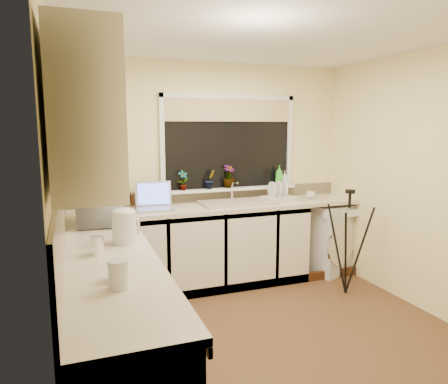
# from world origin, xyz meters

# --- Properties ---
(floor) EXTENTS (3.20, 3.20, 0.00)m
(floor) POSITION_xyz_m (0.00, 0.00, 0.00)
(floor) COLOR brown
(floor) RESTS_ON ground
(ceiling) EXTENTS (3.20, 3.20, 0.00)m
(ceiling) POSITION_xyz_m (0.00, 0.00, 2.45)
(ceiling) COLOR white
(ceiling) RESTS_ON ground
(wall_back) EXTENTS (3.20, 0.00, 3.20)m
(wall_back) POSITION_xyz_m (0.00, 1.50, 1.23)
(wall_back) COLOR #FBE9A7
(wall_back) RESTS_ON ground
(wall_front) EXTENTS (3.20, 0.00, 3.20)m
(wall_front) POSITION_xyz_m (0.00, -1.50, 1.23)
(wall_front) COLOR #FBE9A7
(wall_front) RESTS_ON ground
(wall_left) EXTENTS (0.00, 3.00, 3.00)m
(wall_left) POSITION_xyz_m (-1.60, 0.00, 1.23)
(wall_left) COLOR #FBE9A7
(wall_left) RESTS_ON ground
(wall_right) EXTENTS (0.00, 3.00, 3.00)m
(wall_right) POSITION_xyz_m (1.60, 0.00, 1.23)
(wall_right) COLOR #FBE9A7
(wall_right) RESTS_ON ground
(base_cabinet_back) EXTENTS (2.55, 0.60, 0.86)m
(base_cabinet_back) POSITION_xyz_m (-0.33, 1.20, 0.43)
(base_cabinet_back) COLOR silver
(base_cabinet_back) RESTS_ON floor
(base_cabinet_left) EXTENTS (0.54, 2.40, 0.86)m
(base_cabinet_left) POSITION_xyz_m (-1.30, -0.30, 0.43)
(base_cabinet_left) COLOR silver
(base_cabinet_left) RESTS_ON floor
(worktop_back) EXTENTS (3.20, 0.60, 0.04)m
(worktop_back) POSITION_xyz_m (0.00, 1.20, 0.88)
(worktop_back) COLOR beige
(worktop_back) RESTS_ON base_cabinet_back
(worktop_left) EXTENTS (0.60, 2.40, 0.04)m
(worktop_left) POSITION_xyz_m (-1.30, -0.30, 0.88)
(worktop_left) COLOR beige
(worktop_left) RESTS_ON base_cabinet_left
(upper_cabinet) EXTENTS (0.28, 1.90, 0.70)m
(upper_cabinet) POSITION_xyz_m (-1.44, -0.45, 1.80)
(upper_cabinet) COLOR silver
(upper_cabinet) RESTS_ON wall_left
(splashback_left) EXTENTS (0.02, 2.40, 0.45)m
(splashback_left) POSITION_xyz_m (-1.59, -0.30, 1.12)
(splashback_left) COLOR beige
(splashback_left) RESTS_ON wall_left
(splashback_back) EXTENTS (3.20, 0.02, 0.14)m
(splashback_back) POSITION_xyz_m (0.00, 1.49, 0.97)
(splashback_back) COLOR beige
(splashback_back) RESTS_ON wall_back
(window_glass) EXTENTS (1.50, 0.02, 1.00)m
(window_glass) POSITION_xyz_m (0.20, 1.49, 1.55)
(window_glass) COLOR black
(window_glass) RESTS_ON wall_back
(window_blind) EXTENTS (1.50, 0.02, 0.25)m
(window_blind) POSITION_xyz_m (0.20, 1.46, 1.92)
(window_blind) COLOR tan
(window_blind) RESTS_ON wall_back
(windowsill) EXTENTS (1.60, 0.14, 0.03)m
(windowsill) POSITION_xyz_m (0.20, 1.43, 1.04)
(windowsill) COLOR white
(windowsill) RESTS_ON wall_back
(sink) EXTENTS (0.82, 0.46, 0.03)m
(sink) POSITION_xyz_m (0.20, 1.20, 0.91)
(sink) COLOR tan
(sink) RESTS_ON worktop_back
(faucet) EXTENTS (0.03, 0.03, 0.24)m
(faucet) POSITION_xyz_m (0.20, 1.38, 1.02)
(faucet) COLOR silver
(faucet) RESTS_ON worktop_back
(washing_machine) EXTENTS (0.73, 0.72, 0.82)m
(washing_machine) POSITION_xyz_m (1.37, 1.20, 0.41)
(washing_machine) COLOR silver
(washing_machine) RESTS_ON floor
(laptop) EXTENTS (0.41, 0.40, 0.27)m
(laptop) POSITION_xyz_m (-0.72, 1.24, 0.97)
(laptop) COLOR #9A9AA1
(laptop) RESTS_ON worktop_back
(kettle) EXTENTS (0.18, 0.18, 0.23)m
(kettle) POSITION_xyz_m (-1.17, 0.04, 1.01)
(kettle) COLOR white
(kettle) RESTS_ON worktop_left
(dish_rack) EXTENTS (0.41, 0.34, 0.05)m
(dish_rack) POSITION_xyz_m (0.70, 1.19, 0.93)
(dish_rack) COLOR beige
(dish_rack) RESTS_ON worktop_back
(tripod) EXTENTS (0.65, 0.65, 1.11)m
(tripod) POSITION_xyz_m (1.15, 0.50, 0.55)
(tripod) COLOR black
(tripod) RESTS_ON floor
(glass_jug) EXTENTS (0.11, 0.11, 0.15)m
(glass_jug) POSITION_xyz_m (-1.30, -0.83, 0.98)
(glass_jug) COLOR silver
(glass_jug) RESTS_ON worktop_left
(steel_jar) EXTENTS (0.09, 0.09, 0.12)m
(steel_jar) POSITION_xyz_m (-1.37, -0.18, 0.96)
(steel_jar) COLOR white
(steel_jar) RESTS_ON worktop_left
(microwave) EXTENTS (0.43, 0.60, 0.32)m
(microwave) POSITION_xyz_m (-1.28, 0.78, 1.06)
(microwave) COLOR silver
(microwave) RESTS_ON worktop_left
(plant_a) EXTENTS (0.13, 0.11, 0.22)m
(plant_a) POSITION_xyz_m (-0.37, 1.40, 1.16)
(plant_a) COLOR #999999
(plant_a) RESTS_ON windowsill
(plant_b) EXTENTS (0.14, 0.13, 0.21)m
(plant_b) POSITION_xyz_m (-0.05, 1.41, 1.16)
(plant_b) COLOR #999999
(plant_b) RESTS_ON windowsill
(plant_c) EXTENTS (0.19, 0.19, 0.26)m
(plant_c) POSITION_xyz_m (0.18, 1.42, 1.18)
(plant_c) COLOR #999999
(plant_c) RESTS_ON windowsill
(soap_bottle_green) EXTENTS (0.11, 0.11, 0.24)m
(soap_bottle_green) POSITION_xyz_m (0.81, 1.40, 1.17)
(soap_bottle_green) COLOR green
(soap_bottle_green) RESTS_ON windowsill
(soap_bottle_clear) EXTENTS (0.10, 0.10, 0.17)m
(soap_bottle_clear) POSITION_xyz_m (0.90, 1.42, 1.13)
(soap_bottle_clear) COLOR #999999
(soap_bottle_clear) RESTS_ON windowsill
(cup_back) EXTENTS (0.14, 0.14, 0.09)m
(cup_back) POSITION_xyz_m (1.13, 1.20, 0.94)
(cup_back) COLOR silver
(cup_back) RESTS_ON worktop_back
(cup_left) EXTENTS (0.13, 0.13, 0.10)m
(cup_left) POSITION_xyz_m (-1.30, -0.69, 0.95)
(cup_left) COLOR #F1E7C7
(cup_left) RESTS_ON worktop_left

